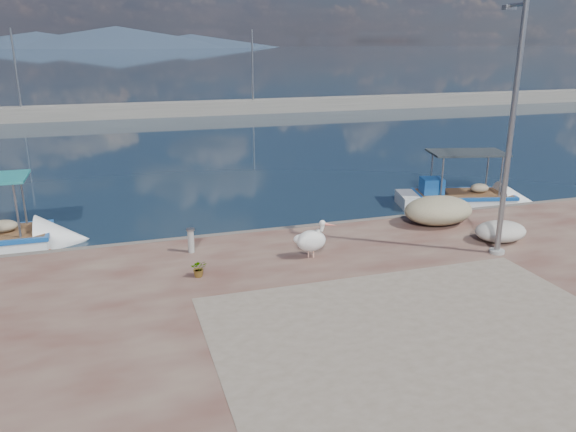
{
  "coord_description": "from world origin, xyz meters",
  "views": [
    {
      "loc": [
        -5.0,
        -12.02,
        6.48
      ],
      "look_at": [
        0.0,
        3.8,
        1.3
      ],
      "focal_mm": 35.0,
      "sensor_mm": 36.0,
      "label": 1
    }
  ],
  "objects_px": {
    "pelican": "(312,240)",
    "bollard_near": "(191,239)",
    "boat_right": "(461,200)",
    "lamp_post": "(509,142)"
  },
  "relations": [
    {
      "from": "pelican",
      "to": "bollard_near",
      "type": "bearing_deg",
      "value": 177.79
    },
    {
      "from": "boat_right",
      "to": "lamp_post",
      "type": "xyz_separation_m",
      "value": [
        -2.99,
        -6.14,
        3.6
      ]
    },
    {
      "from": "lamp_post",
      "to": "bollard_near",
      "type": "distance_m",
      "value": 9.48
    },
    {
      "from": "boat_right",
      "to": "bollard_near",
      "type": "xyz_separation_m",
      "value": [
        -11.58,
        -3.38,
        0.7
      ]
    },
    {
      "from": "bollard_near",
      "to": "pelican",
      "type": "bearing_deg",
      "value": -24.41
    },
    {
      "from": "boat_right",
      "to": "lamp_post",
      "type": "relative_size",
      "value": 0.81
    },
    {
      "from": "pelican",
      "to": "lamp_post",
      "type": "distance_m",
      "value": 6.15
    },
    {
      "from": "lamp_post",
      "to": "bollard_near",
      "type": "height_order",
      "value": "lamp_post"
    },
    {
      "from": "boat_right",
      "to": "bollard_near",
      "type": "relative_size",
      "value": 7.69
    },
    {
      "from": "bollard_near",
      "to": "lamp_post",
      "type": "bearing_deg",
      "value": -17.76
    }
  ]
}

